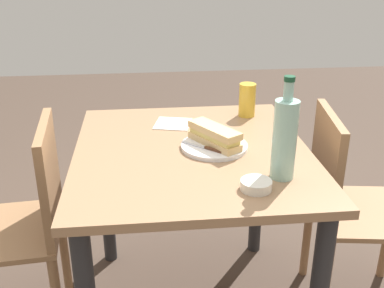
% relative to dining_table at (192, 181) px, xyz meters
% --- Properties ---
extents(dining_table, '(0.94, 0.84, 0.75)m').
position_rel_dining_table_xyz_m(dining_table, '(0.00, 0.00, 0.00)').
color(dining_table, '#997251').
rests_on(dining_table, ground).
extents(chair_far, '(0.43, 0.43, 0.86)m').
position_rel_dining_table_xyz_m(chair_far, '(0.01, 0.62, -0.13)').
color(chair_far, '#936B47').
rests_on(chair_far, ground).
extents(chair_near, '(0.45, 0.45, 0.86)m').
position_rel_dining_table_xyz_m(chair_near, '(0.00, -0.62, -0.13)').
color(chair_near, '#936B47').
rests_on(chair_near, ground).
extents(plate_near, '(0.24, 0.24, 0.01)m').
position_rel_dining_table_xyz_m(plate_near, '(0.00, -0.08, 0.14)').
color(plate_near, white).
rests_on(plate_near, dining_table).
extents(baguette_sandwich_near, '(0.22, 0.18, 0.07)m').
position_rel_dining_table_xyz_m(baguette_sandwich_near, '(0.00, -0.08, 0.18)').
color(baguette_sandwich_near, '#DBB77A').
rests_on(baguette_sandwich_near, plate_near).
extents(knife_near, '(0.13, 0.14, 0.01)m').
position_rel_dining_table_xyz_m(knife_near, '(-0.03, -0.04, 0.15)').
color(knife_near, silver).
rests_on(knife_near, plate_near).
extents(water_bottle, '(0.08, 0.08, 0.33)m').
position_rel_dining_table_xyz_m(water_bottle, '(-0.25, -0.26, 0.26)').
color(water_bottle, '#99C6B7').
rests_on(water_bottle, dining_table).
extents(beer_glass, '(0.07, 0.07, 0.14)m').
position_rel_dining_table_xyz_m(beer_glass, '(0.33, -0.27, 0.20)').
color(beer_glass, gold).
rests_on(beer_glass, dining_table).
extents(olive_bowl, '(0.10, 0.10, 0.03)m').
position_rel_dining_table_xyz_m(olive_bowl, '(-0.32, -0.16, 0.15)').
color(olive_bowl, silver).
rests_on(olive_bowl, dining_table).
extents(paper_napkin, '(0.17, 0.17, 0.00)m').
position_rel_dining_table_xyz_m(paper_napkin, '(0.26, 0.05, 0.13)').
color(paper_napkin, white).
rests_on(paper_napkin, dining_table).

